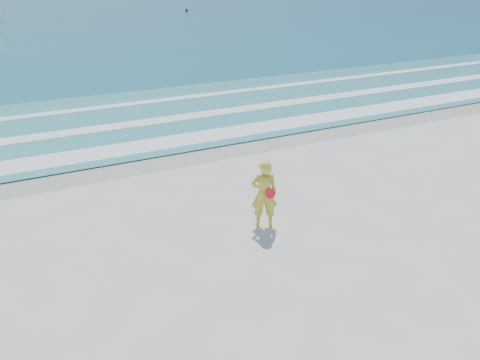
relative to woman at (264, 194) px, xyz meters
name	(u,v)px	position (x,y,z in m)	size (l,w,h in m)	color
ground	(319,297)	(-0.41, -3.11, -0.92)	(400.00, 400.00, 0.00)	silver
wet_sand	(175,155)	(-0.41, 5.89, -0.92)	(400.00, 2.40, 0.00)	#B2A893
ocean	(19,1)	(-0.41, 101.89, -0.90)	(400.00, 190.00, 0.04)	#19727F
shallow	(138,118)	(-0.41, 10.89, -0.87)	(400.00, 10.00, 0.01)	#59B7AD
foam_near	(164,143)	(-0.41, 7.19, -0.87)	(400.00, 1.40, 0.01)	white
foam_mid	(143,122)	(-0.41, 10.09, -0.87)	(400.00, 0.90, 0.01)	white
foam_far	(124,104)	(-0.41, 13.39, -0.87)	(400.00, 0.60, 0.01)	white
buoy	(187,10)	(21.65, 63.62, -0.69)	(0.38, 0.38, 0.38)	black
woman	(264,194)	(0.00, 0.00, 0.00)	(0.79, 0.67, 1.84)	gold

